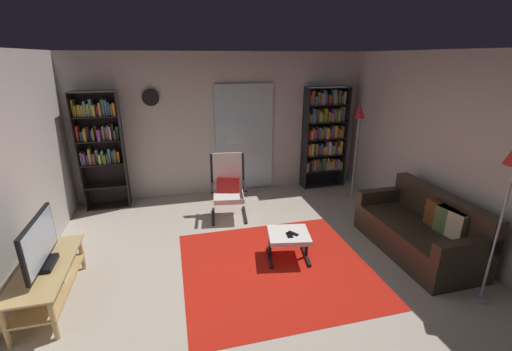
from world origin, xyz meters
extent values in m
plane|color=#BCAF9D|center=(0.00, 0.00, 0.00)|extent=(7.02, 7.02, 0.00)
cube|color=beige|center=(0.00, 2.90, 1.30)|extent=(5.60, 0.06, 2.60)
cube|color=beige|center=(2.70, 0.00, 1.30)|extent=(0.06, 6.00, 2.60)
cube|color=silver|center=(0.38, 2.83, 1.05)|extent=(1.10, 0.01, 2.00)
cube|color=red|center=(0.18, 0.15, 0.00)|extent=(2.30, 2.19, 0.01)
cube|color=tan|center=(-2.35, 0.14, 0.44)|extent=(0.49, 1.25, 0.02)
cube|color=tan|center=(-2.35, 0.14, 0.20)|extent=(0.45, 1.19, 0.02)
cylinder|color=tan|center=(-2.15, -0.43, 0.21)|extent=(0.05, 0.05, 0.43)
cylinder|color=tan|center=(-2.15, 0.72, 0.21)|extent=(0.05, 0.05, 0.43)
cylinder|color=tan|center=(-2.55, -0.43, 0.21)|extent=(0.05, 0.05, 0.43)
cylinder|color=tan|center=(-2.55, 0.72, 0.21)|extent=(0.05, 0.05, 0.43)
cube|color=silver|center=(-2.35, 0.28, 0.25)|extent=(0.30, 0.28, 0.07)
cube|color=black|center=(-2.35, 0.14, 0.48)|extent=(0.20, 0.32, 0.05)
cube|color=black|center=(-2.35, 0.14, 0.75)|extent=(0.04, 0.86, 0.49)
cube|color=silver|center=(-2.33, 0.14, 0.75)|extent=(0.01, 0.81, 0.44)
cube|color=black|center=(-2.47, 2.64, 1.00)|extent=(0.02, 0.30, 1.99)
cube|color=black|center=(-1.77, 2.64, 1.00)|extent=(0.02, 0.30, 1.99)
cube|color=black|center=(-2.12, 2.78, 1.00)|extent=(0.71, 0.02, 1.99)
cube|color=black|center=(-2.12, 2.64, 0.02)|extent=(0.68, 0.28, 0.02)
cube|color=black|center=(-2.12, 2.64, 0.40)|extent=(0.68, 0.28, 0.02)
cube|color=black|center=(-2.12, 2.64, 0.80)|extent=(0.68, 0.28, 0.02)
cube|color=black|center=(-2.12, 2.64, 1.20)|extent=(0.68, 0.28, 0.02)
cube|color=black|center=(-2.12, 2.64, 1.59)|extent=(0.68, 0.28, 0.02)
cube|color=black|center=(-2.12, 2.64, 1.98)|extent=(0.68, 0.28, 0.02)
cube|color=#569499|center=(-2.43, 2.64, 0.91)|extent=(0.02, 0.18, 0.22)
cube|color=#933688|center=(-2.40, 2.62, 0.90)|extent=(0.04, 0.15, 0.20)
cube|color=#2E6CAF|center=(-2.35, 2.65, 0.89)|extent=(0.03, 0.14, 0.16)
cube|color=gold|center=(-2.31, 2.65, 0.94)|extent=(0.04, 0.15, 0.26)
cube|color=#943F84|center=(-2.27, 2.63, 0.89)|extent=(0.03, 0.11, 0.17)
cube|color=brown|center=(-2.24, 2.65, 0.90)|extent=(0.02, 0.23, 0.19)
cube|color=#539CA3|center=(-2.20, 2.65, 0.92)|extent=(0.04, 0.10, 0.24)
cube|color=gold|center=(-2.15, 2.63, 0.89)|extent=(0.04, 0.20, 0.16)
cube|color=beige|center=(-2.11, 2.62, 0.91)|extent=(0.03, 0.10, 0.22)
cube|color=#2F7842|center=(-2.08, 2.62, 0.89)|extent=(0.04, 0.22, 0.16)
cube|color=brown|center=(-2.03, 2.64, 0.89)|extent=(0.03, 0.19, 0.17)
cube|color=#588BA3|center=(-2.00, 2.62, 0.93)|extent=(0.03, 0.10, 0.24)
cube|color=#2C8048|center=(-1.96, 2.64, 0.90)|extent=(0.04, 0.11, 0.19)
cube|color=brown|center=(-1.91, 2.63, 0.92)|extent=(0.04, 0.14, 0.23)
cube|color=gold|center=(-1.87, 2.65, 0.90)|extent=(0.04, 0.14, 0.18)
cube|color=red|center=(-2.43, 2.65, 1.33)|extent=(0.03, 0.18, 0.25)
cube|color=#2965A6|center=(-2.39, 2.64, 1.28)|extent=(0.03, 0.10, 0.15)
cube|color=#3C8344|center=(-2.35, 2.63, 1.29)|extent=(0.03, 0.13, 0.17)
cube|color=orange|center=(-2.31, 2.62, 1.31)|extent=(0.03, 0.21, 0.22)
cube|color=#2D2232|center=(-2.28, 2.65, 1.32)|extent=(0.03, 0.14, 0.23)
cube|color=#3155AC|center=(-2.23, 2.65, 1.29)|extent=(0.04, 0.12, 0.16)
cube|color=#9F9336|center=(-2.20, 2.63, 1.31)|extent=(0.02, 0.17, 0.21)
cube|color=black|center=(-2.16, 2.65, 1.33)|extent=(0.04, 0.10, 0.25)
cube|color=purple|center=(-2.11, 2.62, 1.30)|extent=(0.04, 0.23, 0.19)
cube|color=#C23D36|center=(-2.07, 2.63, 1.29)|extent=(0.03, 0.11, 0.17)
cube|color=teal|center=(-2.04, 2.66, 1.32)|extent=(0.03, 0.23, 0.23)
cube|color=gold|center=(-2.00, 2.64, 1.31)|extent=(0.03, 0.10, 0.20)
cube|color=#883F82|center=(-1.97, 2.65, 1.32)|extent=(0.03, 0.17, 0.24)
cube|color=#BDB2A1|center=(-1.93, 2.62, 1.32)|extent=(0.03, 0.16, 0.22)
cube|color=#242823|center=(-1.90, 2.64, 1.34)|extent=(0.03, 0.13, 0.27)
cube|color=brown|center=(-1.87, 2.64, 1.28)|extent=(0.02, 0.21, 0.16)
cube|color=#317E51|center=(-1.83, 2.65, 1.31)|extent=(0.04, 0.13, 0.21)
cube|color=gold|center=(-2.43, 2.66, 1.74)|extent=(0.03, 0.17, 0.27)
cube|color=gold|center=(-2.40, 2.64, 1.69)|extent=(0.02, 0.18, 0.18)
cube|color=gold|center=(-2.37, 2.65, 1.69)|extent=(0.02, 0.16, 0.18)
cube|color=olive|center=(-2.34, 2.65, 1.70)|extent=(0.03, 0.22, 0.19)
cube|color=gold|center=(-2.30, 2.63, 1.69)|extent=(0.04, 0.14, 0.18)
cube|color=teal|center=(-2.26, 2.65, 1.72)|extent=(0.03, 0.22, 0.24)
cube|color=gold|center=(-2.22, 2.62, 1.70)|extent=(0.04, 0.13, 0.20)
cube|color=teal|center=(-2.17, 2.64, 1.74)|extent=(0.04, 0.14, 0.27)
cube|color=gold|center=(-2.13, 2.64, 1.69)|extent=(0.04, 0.24, 0.18)
cube|color=#8D3F90|center=(-2.08, 2.64, 1.68)|extent=(0.04, 0.14, 0.16)
cube|color=orange|center=(-2.03, 2.63, 1.71)|extent=(0.03, 0.23, 0.21)
cube|color=#3D6AAB|center=(-1.99, 2.64, 1.73)|extent=(0.04, 0.19, 0.26)
cube|color=teal|center=(-1.95, 2.64, 1.73)|extent=(0.03, 0.15, 0.26)
cube|color=#376BA7|center=(-1.91, 2.64, 1.71)|extent=(0.03, 0.14, 0.22)
cube|color=brown|center=(-1.86, 2.62, 1.70)|extent=(0.03, 0.16, 0.18)
cube|color=orange|center=(-1.82, 2.62, 1.71)|extent=(0.03, 0.20, 0.21)
cube|color=black|center=(1.54, 2.68, 0.99)|extent=(0.02, 0.30, 1.97)
cube|color=black|center=(2.38, 2.68, 0.99)|extent=(0.02, 0.30, 1.97)
cube|color=black|center=(1.96, 2.82, 0.99)|extent=(0.85, 0.02, 1.97)
cube|color=black|center=(1.96, 2.68, 0.02)|extent=(0.82, 0.28, 0.02)
cube|color=black|center=(1.96, 2.68, 0.33)|extent=(0.82, 0.28, 0.02)
cube|color=black|center=(1.96, 2.68, 0.66)|extent=(0.82, 0.28, 0.02)
cube|color=black|center=(1.96, 2.68, 0.99)|extent=(0.82, 0.28, 0.02)
cube|color=black|center=(1.96, 2.68, 1.32)|extent=(0.82, 0.28, 0.02)
cube|color=black|center=(1.96, 2.68, 1.65)|extent=(0.82, 0.28, 0.02)
cube|color=black|center=(1.96, 2.68, 1.96)|extent=(0.82, 0.28, 0.02)
cube|color=beige|center=(1.59, 2.66, 0.43)|extent=(0.04, 0.17, 0.18)
cube|color=#3F7853|center=(1.64, 2.68, 0.43)|extent=(0.03, 0.13, 0.19)
cube|color=black|center=(1.68, 2.68, 0.46)|extent=(0.03, 0.17, 0.25)
cube|color=#9E3E83|center=(1.73, 2.69, 0.44)|extent=(0.03, 0.17, 0.21)
cube|color=gold|center=(1.77, 2.66, 0.45)|extent=(0.02, 0.11, 0.24)
cube|color=brown|center=(1.81, 2.66, 0.46)|extent=(0.02, 0.19, 0.25)
cube|color=#357D4E|center=(1.85, 2.69, 0.46)|extent=(0.03, 0.18, 0.25)
cube|color=#A29727|center=(1.88, 2.66, 0.42)|extent=(0.02, 0.12, 0.17)
cube|color=#292A2F|center=(1.91, 2.69, 0.46)|extent=(0.02, 0.16, 0.25)
cube|color=teal|center=(1.95, 2.69, 0.46)|extent=(0.02, 0.15, 0.24)
cube|color=brown|center=(1.97, 2.68, 0.47)|extent=(0.02, 0.19, 0.26)
cube|color=teal|center=(2.01, 2.67, 0.43)|extent=(0.03, 0.20, 0.19)
cube|color=gold|center=(2.04, 2.69, 0.46)|extent=(0.03, 0.20, 0.25)
cube|color=beige|center=(2.09, 2.66, 0.42)|extent=(0.04, 0.11, 0.17)
cube|color=beige|center=(2.13, 2.66, 0.42)|extent=(0.02, 0.14, 0.17)
cube|color=orange|center=(2.17, 2.66, 0.45)|extent=(0.03, 0.14, 0.22)
cube|color=#874992|center=(2.22, 2.66, 0.44)|extent=(0.04, 0.18, 0.20)
cube|color=#2D68A8|center=(2.25, 2.67, 0.45)|extent=(0.02, 0.13, 0.23)
cube|color=beige|center=(2.27, 2.67, 0.44)|extent=(0.02, 0.21, 0.21)
cube|color=olive|center=(2.32, 2.68, 0.41)|extent=(0.04, 0.24, 0.15)
cube|color=#9F3784|center=(1.59, 2.67, 0.78)|extent=(0.04, 0.14, 0.23)
cube|color=orange|center=(1.63, 2.66, 0.77)|extent=(0.04, 0.16, 0.21)
cube|color=gold|center=(1.68, 2.66, 0.79)|extent=(0.04, 0.17, 0.24)
cube|color=#3266A9|center=(1.72, 2.69, 0.78)|extent=(0.03, 0.16, 0.22)
cube|color=brown|center=(1.76, 2.67, 0.79)|extent=(0.03, 0.20, 0.24)
cube|color=gold|center=(1.80, 2.67, 0.77)|extent=(0.02, 0.10, 0.21)
cube|color=#973F83|center=(1.85, 2.67, 0.76)|extent=(0.04, 0.11, 0.18)
cube|color=teal|center=(1.89, 2.66, 0.78)|extent=(0.03, 0.13, 0.23)
cube|color=orange|center=(1.93, 2.67, 0.75)|extent=(0.04, 0.18, 0.16)
cube|color=beige|center=(1.98, 2.69, 0.75)|extent=(0.02, 0.24, 0.17)
cube|color=#8F4489|center=(2.01, 2.66, 0.80)|extent=(0.02, 0.14, 0.26)
cube|color=beige|center=(2.04, 2.66, 0.80)|extent=(0.04, 0.22, 0.27)
cube|color=#32784B|center=(2.08, 2.66, 0.77)|extent=(0.03, 0.21, 0.20)
cube|color=#BCB59E|center=(2.12, 2.67, 0.76)|extent=(0.03, 0.21, 0.18)
cube|color=brown|center=(2.16, 2.67, 0.80)|extent=(0.03, 0.24, 0.26)
cube|color=beige|center=(2.20, 2.68, 0.78)|extent=(0.03, 0.12, 0.23)
cube|color=beige|center=(2.24, 2.66, 0.74)|extent=(0.03, 0.16, 0.15)
cube|color=gold|center=(2.29, 2.68, 0.80)|extent=(0.04, 0.20, 0.26)
cube|color=#2F202E|center=(1.58, 2.69, 1.11)|extent=(0.03, 0.18, 0.23)
cube|color=red|center=(1.61, 2.67, 1.08)|extent=(0.02, 0.17, 0.17)
cube|color=orange|center=(1.65, 2.66, 1.08)|extent=(0.04, 0.20, 0.17)
cube|color=orange|center=(1.69, 2.69, 1.11)|extent=(0.02, 0.19, 0.22)
cube|color=#9A3B8B|center=(1.72, 2.67, 1.09)|extent=(0.04, 0.20, 0.19)
cube|color=#242E1C|center=(1.75, 2.68, 1.13)|extent=(0.02, 0.13, 0.27)
cube|color=brown|center=(1.78, 2.69, 1.10)|extent=(0.02, 0.17, 0.21)
cube|color=#3A55AD|center=(1.81, 2.67, 1.10)|extent=(0.03, 0.17, 0.22)
cube|color=#A39A2E|center=(1.85, 2.66, 1.10)|extent=(0.04, 0.11, 0.20)
cube|color=orange|center=(1.89, 2.67, 1.09)|extent=(0.03, 0.12, 0.19)
cube|color=#345AAB|center=(1.94, 2.67, 1.11)|extent=(0.03, 0.14, 0.22)
cube|color=gold|center=(1.98, 2.68, 1.10)|extent=(0.04, 0.24, 0.21)
cube|color=orange|center=(2.02, 2.67, 1.10)|extent=(0.02, 0.14, 0.21)
cube|color=#9E4985|center=(2.05, 2.69, 1.08)|extent=(0.03, 0.20, 0.16)
cube|color=#934299|center=(2.09, 2.67, 1.10)|extent=(0.02, 0.14, 0.20)
cube|color=#398253|center=(2.12, 2.69, 1.11)|extent=(0.02, 0.13, 0.23)
cube|color=gold|center=(2.17, 2.69, 1.12)|extent=(0.04, 0.17, 0.24)
cube|color=brown|center=(2.21, 2.69, 1.08)|extent=(0.04, 0.20, 0.18)
cube|color=orange|center=(2.26, 2.68, 1.08)|extent=(0.04, 0.22, 0.16)
cube|color=brown|center=(2.31, 2.69, 1.11)|extent=(0.04, 0.21, 0.23)
cube|color=orange|center=(1.58, 2.69, 1.42)|extent=(0.03, 0.18, 0.20)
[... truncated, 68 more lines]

